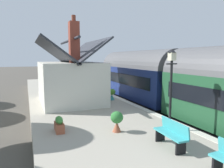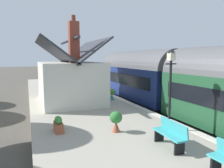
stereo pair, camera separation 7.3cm
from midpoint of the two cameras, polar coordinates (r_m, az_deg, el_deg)
name	(u,v)px [view 2 (the right image)]	position (r m, az deg, el deg)	size (l,w,h in m)	color
ground_plane	(130,106)	(16.60, 4.97, -6.01)	(160.00, 160.00, 0.00)	#4C473F
platform	(77,106)	(15.12, -9.24, -5.79)	(32.00, 6.30, 0.82)	#A39B8C
platform_edge_coping	(116,97)	(15.93, 1.21, -3.49)	(32.00, 0.36, 0.02)	beige
rail_near	(148,104)	(17.36, 9.77, -5.26)	(52.00, 0.08, 0.14)	gray
rail_far	(132,105)	(16.66, 5.53, -5.71)	(52.00, 0.08, 0.14)	gray
train	(173,83)	(13.38, 16.27, 0.17)	(17.98, 2.73, 4.32)	black
station_building	(70,80)	(14.37, -11.24, 1.10)	(5.95, 3.99, 5.39)	silver
bench_by_lamp	(76,83)	(20.73, -9.62, 0.21)	(1.42, 0.49, 0.88)	teal
bench_platform_end	(170,133)	(7.41, 15.83, -12.73)	(1.41, 0.47, 0.88)	teal
bench_near_building	(72,80)	(23.37, -10.68, 0.97)	(1.42, 0.49, 0.88)	teal
planter_by_door	(47,84)	(21.08, -17.17, -0.04)	(0.51, 0.51, 0.77)	gray
planter_bench_right	(58,124)	(8.85, -14.09, -10.55)	(0.74, 0.32, 0.63)	#9E5138
planter_bench_left	(116,120)	(8.53, 1.33, -9.77)	(0.51, 0.51, 0.84)	#9E5138
planter_edge_far	(112,94)	(14.80, 0.08, -2.67)	(0.53, 0.53, 0.78)	teal
lamp_post_platform	(171,74)	(8.69, 15.84, 2.74)	(0.32, 0.50, 3.30)	black
station_sign_board	(83,74)	(23.54, -7.88, 2.81)	(0.96, 0.06, 1.57)	black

